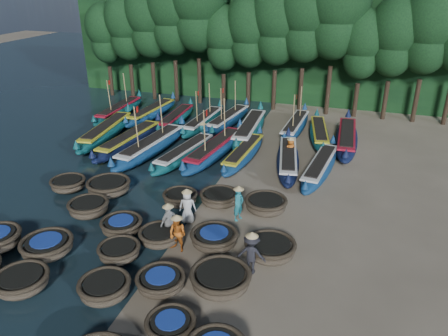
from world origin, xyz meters
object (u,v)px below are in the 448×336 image
(long_boat_9, at_px, (119,111))
(long_boat_16, at_px, (319,133))
(fisherman_3, at_px, (251,253))
(fisherman_4, at_px, (169,220))
(long_boat_10, at_px, (152,112))
(long_boat_11, at_px, (176,118))
(fisherman_2, at_px, (177,233))
(coracle_12, at_px, (119,251))
(fisherman_6, at_px, (290,149))
(coracle_7, at_px, (105,288))
(coracle_13, at_px, (161,281))
(coracle_23, at_px, (219,198))
(coracle_11, at_px, (47,246))
(fisherman_5, at_px, (203,133))
(coracle_15, at_px, (89,207))
(fisherman_0, at_px, (187,206))
(coracle_19, at_px, (270,248))
(coracle_20, at_px, (68,184))
(long_boat_8, at_px, (320,167))
(coracle_21, at_px, (109,186))
(coracle_6, at_px, (22,281))
(coracle_22, at_px, (180,198))
(long_boat_1, at_px, (106,131))
(long_boat_7, at_px, (288,159))
(long_boat_3, at_px, (151,146))
(coracle_24, at_px, (266,204))
(long_boat_2, at_px, (129,140))
(long_boat_4, at_px, (185,153))
(long_boat_13, at_px, (228,120))
(coracle_16, at_px, (121,225))
(fisherman_1, at_px, (239,202))
(long_boat_5, at_px, (215,149))
(long_boat_12, at_px, (203,121))
(coracle_14, at_px, (221,279))
(long_boat_15, at_px, (295,126))
(coracle_17, at_px, (160,236))
(coracle_8, at_px, (171,326))
(long_boat_14, at_px, (250,129))

(long_boat_9, relative_size, long_boat_16, 1.09)
(fisherman_3, distance_m, fisherman_4, 4.39)
(long_boat_9, bearing_deg, long_boat_10, 6.15)
(long_boat_11, xyz_separation_m, fisherman_2, (6.92, -15.91, 0.40))
(coracle_12, height_order, fisherman_6, fisherman_6)
(coracle_7, distance_m, coracle_13, 2.07)
(coracle_23, bearing_deg, coracle_11, -131.40)
(fisherman_2, height_order, fisherman_5, fisherman_2)
(coracle_15, distance_m, fisherman_0, 5.05)
(coracle_19, relative_size, coracle_20, 1.09)
(long_boat_8, bearing_deg, coracle_21, -144.48)
(long_boat_10, xyz_separation_m, fisherman_2, (9.41, -16.67, 0.36))
(coracle_6, distance_m, coracle_13, 5.28)
(coracle_21, bearing_deg, coracle_22, 0.53)
(coracle_6, bearing_deg, long_boat_1, 110.43)
(coracle_12, xyz_separation_m, long_boat_7, (5.13, 11.59, 0.13))
(long_boat_3, bearing_deg, coracle_24, -23.93)
(long_boat_2, height_order, long_boat_4, long_boat_2)
(long_boat_13, height_order, fisherman_4, long_boat_13)
(coracle_20, relative_size, fisherman_6, 1.31)
(coracle_16, distance_m, fisherman_1, 5.62)
(long_boat_5, relative_size, long_boat_11, 1.17)
(coracle_24, height_order, long_boat_1, long_boat_1)
(coracle_23, distance_m, fisherman_0, 2.36)
(long_boat_4, xyz_separation_m, long_boat_7, (6.48, 0.89, 0.01))
(long_boat_4, distance_m, long_boat_13, 7.40)
(long_boat_8, bearing_deg, coracle_16, -124.86)
(long_boat_8, height_order, long_boat_12, long_boat_12)
(coracle_22, bearing_deg, coracle_23, 18.69)
(coracle_14, bearing_deg, coracle_22, 125.51)
(long_boat_4, xyz_separation_m, fisherman_2, (3.47, -9.36, 0.38))
(fisherman_1, bearing_deg, long_boat_15, 18.48)
(coracle_13, height_order, long_boat_16, long_boat_16)
(coracle_12, bearing_deg, long_boat_12, 98.10)
(coracle_20, distance_m, fisherman_3, 12.14)
(long_boat_16, bearing_deg, long_boat_11, 169.37)
(coracle_17, xyz_separation_m, coracle_21, (-4.69, 3.51, 0.07))
(coracle_13, xyz_separation_m, long_boat_12, (-4.93, 18.32, 0.13))
(coracle_16, bearing_deg, coracle_8, -47.11)
(coracle_11, bearing_deg, coracle_17, 27.61)
(coracle_6, bearing_deg, fisherman_1, 49.31)
(coracle_6, bearing_deg, coracle_20, 114.04)
(coracle_17, bearing_deg, long_boat_14, 88.58)
(coracle_17, bearing_deg, long_boat_16, 71.02)
(coracle_24, distance_m, long_boat_11, 15.12)
(fisherman_0, height_order, fisherman_1, fisherman_1)
(coracle_22, distance_m, fisherman_1, 3.37)
(coracle_24, distance_m, fisherman_6, 6.82)
(long_boat_14, bearing_deg, long_boat_13, 137.51)
(coracle_6, xyz_separation_m, coracle_12, (2.53, 2.85, -0.02))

